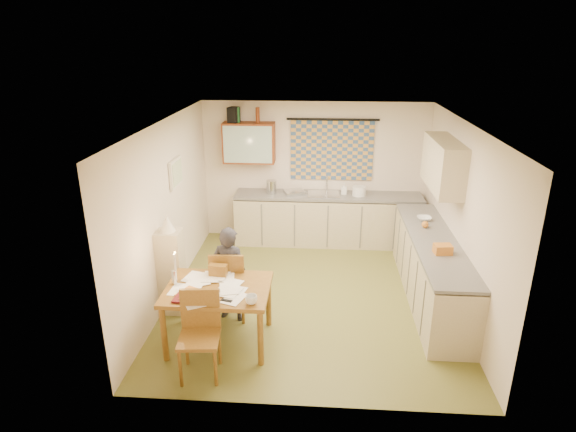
# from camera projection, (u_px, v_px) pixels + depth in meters

# --- Properties ---
(floor) EXTENTS (4.00, 4.50, 0.02)m
(floor) POSITION_uv_depth(u_px,v_px,m) (310.00, 296.00, 7.01)
(floor) COLOR brown
(floor) RESTS_ON ground
(ceiling) EXTENTS (4.00, 4.50, 0.02)m
(ceiling) POSITION_uv_depth(u_px,v_px,m) (313.00, 122.00, 6.13)
(ceiling) COLOR white
(ceiling) RESTS_ON floor
(wall_back) EXTENTS (4.00, 0.02, 2.50)m
(wall_back) POSITION_uv_depth(u_px,v_px,m) (314.00, 172.00, 8.68)
(wall_back) COLOR beige
(wall_back) RESTS_ON floor
(wall_front) EXTENTS (4.00, 0.02, 2.50)m
(wall_front) POSITION_uv_depth(u_px,v_px,m) (305.00, 299.00, 4.46)
(wall_front) COLOR beige
(wall_front) RESTS_ON floor
(wall_left) EXTENTS (0.02, 4.50, 2.50)m
(wall_left) POSITION_uv_depth(u_px,v_px,m) (167.00, 211.00, 6.70)
(wall_left) COLOR beige
(wall_left) RESTS_ON floor
(wall_right) EXTENTS (0.02, 4.50, 2.50)m
(wall_right) POSITION_uv_depth(u_px,v_px,m) (461.00, 218.00, 6.44)
(wall_right) COLOR beige
(wall_right) RESTS_ON floor
(window_blind) EXTENTS (1.45, 0.03, 1.05)m
(window_blind) POSITION_uv_depth(u_px,v_px,m) (332.00, 151.00, 8.49)
(window_blind) COLOR #335079
(window_blind) RESTS_ON wall_back
(curtain_rod) EXTENTS (1.60, 0.04, 0.04)m
(curtain_rod) POSITION_uv_depth(u_px,v_px,m) (333.00, 119.00, 8.27)
(curtain_rod) COLOR black
(curtain_rod) RESTS_ON wall_back
(wall_cabinet) EXTENTS (0.90, 0.34, 0.70)m
(wall_cabinet) POSITION_uv_depth(u_px,v_px,m) (249.00, 143.00, 8.40)
(wall_cabinet) COLOR #63270D
(wall_cabinet) RESTS_ON wall_back
(wall_cabinet_glass) EXTENTS (0.84, 0.02, 0.64)m
(wall_cabinet_glass) POSITION_uv_depth(u_px,v_px,m) (248.00, 145.00, 8.24)
(wall_cabinet_glass) COLOR #99B2A5
(wall_cabinet_glass) RESTS_ON wall_back
(upper_cabinet_right) EXTENTS (0.34, 1.30, 0.70)m
(upper_cabinet_right) POSITION_uv_depth(u_px,v_px,m) (443.00, 164.00, 6.75)
(upper_cabinet_right) COLOR tan
(upper_cabinet_right) RESTS_ON wall_right
(framed_print) EXTENTS (0.04, 0.50, 0.40)m
(framed_print) POSITION_uv_depth(u_px,v_px,m) (176.00, 173.00, 6.92)
(framed_print) COLOR beige
(framed_print) RESTS_ON wall_left
(print_canvas) EXTENTS (0.01, 0.42, 0.32)m
(print_canvas) POSITION_uv_depth(u_px,v_px,m) (177.00, 173.00, 6.91)
(print_canvas) COLOR white
(print_canvas) RESTS_ON wall_left
(counter_back) EXTENTS (3.30, 0.62, 0.92)m
(counter_back) POSITION_uv_depth(u_px,v_px,m) (328.00, 219.00, 8.65)
(counter_back) COLOR tan
(counter_back) RESTS_ON floor
(counter_right) EXTENTS (0.62, 2.95, 0.92)m
(counter_right) POSITION_uv_depth(u_px,v_px,m) (431.00, 269.00, 6.79)
(counter_right) COLOR tan
(counter_right) RESTS_ON floor
(stove) EXTENTS (0.57, 0.57, 0.88)m
(stove) POSITION_uv_depth(u_px,v_px,m) (447.00, 307.00, 5.87)
(stove) COLOR white
(stove) RESTS_ON floor
(sink) EXTENTS (0.57, 0.47, 0.10)m
(sink) POSITION_uv_depth(u_px,v_px,m) (324.00, 197.00, 8.51)
(sink) COLOR silver
(sink) RESTS_ON counter_back
(tap) EXTENTS (0.04, 0.04, 0.28)m
(tap) POSITION_uv_depth(u_px,v_px,m) (327.00, 184.00, 8.61)
(tap) COLOR silver
(tap) RESTS_ON counter_back
(dish_rack) EXTENTS (0.43, 0.39, 0.06)m
(dish_rack) POSITION_uv_depth(u_px,v_px,m) (295.00, 192.00, 8.52)
(dish_rack) COLOR silver
(dish_rack) RESTS_ON counter_back
(kettle) EXTENTS (0.21, 0.21, 0.24)m
(kettle) POSITION_uv_depth(u_px,v_px,m) (272.00, 187.00, 8.51)
(kettle) COLOR silver
(kettle) RESTS_ON counter_back
(mixing_bowl) EXTENTS (0.26, 0.26, 0.16)m
(mixing_bowl) POSITION_uv_depth(u_px,v_px,m) (359.00, 191.00, 8.43)
(mixing_bowl) COLOR white
(mixing_bowl) RESTS_ON counter_back
(soap_bottle) EXTENTS (0.11, 0.12, 0.21)m
(soap_bottle) POSITION_uv_depth(u_px,v_px,m) (344.00, 188.00, 8.48)
(soap_bottle) COLOR white
(soap_bottle) RESTS_ON counter_back
(bowl) EXTENTS (0.23, 0.23, 0.05)m
(bowl) POSITION_uv_depth(u_px,v_px,m) (424.00, 218.00, 7.30)
(bowl) COLOR white
(bowl) RESTS_ON counter_right
(orange_bag) EXTENTS (0.24, 0.18, 0.12)m
(orange_bag) POSITION_uv_depth(u_px,v_px,m) (443.00, 249.00, 6.16)
(orange_bag) COLOR #C37224
(orange_bag) RESTS_ON counter_right
(fruit_orange) EXTENTS (0.10, 0.10, 0.10)m
(fruit_orange) POSITION_uv_depth(u_px,v_px,m) (425.00, 225.00, 6.99)
(fruit_orange) COLOR #C37224
(fruit_orange) RESTS_ON counter_right
(speaker) EXTENTS (0.21, 0.24, 0.26)m
(speaker) POSITION_uv_depth(u_px,v_px,m) (234.00, 115.00, 8.25)
(speaker) COLOR black
(speaker) RESTS_ON wall_cabinet
(bottle_green) EXTENTS (0.08, 0.08, 0.26)m
(bottle_green) POSITION_uv_depth(u_px,v_px,m) (238.00, 115.00, 8.24)
(bottle_green) COLOR #195926
(bottle_green) RESTS_ON wall_cabinet
(bottle_brown) EXTENTS (0.09, 0.09, 0.26)m
(bottle_brown) POSITION_uv_depth(u_px,v_px,m) (258.00, 115.00, 8.22)
(bottle_brown) COLOR #63270D
(bottle_brown) RESTS_ON wall_cabinet
(dining_table) EXTENTS (1.23, 0.94, 0.75)m
(dining_table) POSITION_uv_depth(u_px,v_px,m) (219.00, 314.00, 5.82)
(dining_table) COLOR brown
(dining_table) RESTS_ON floor
(chair_far) EXTENTS (0.46, 0.46, 0.98)m
(chair_far) POSITION_uv_depth(u_px,v_px,m) (230.00, 296.00, 6.38)
(chair_far) COLOR brown
(chair_far) RESTS_ON floor
(chair_near) EXTENTS (0.47, 0.47, 0.96)m
(chair_near) POSITION_uv_depth(u_px,v_px,m) (200.00, 351.00, 5.27)
(chair_near) COLOR brown
(chair_near) RESTS_ON floor
(person) EXTENTS (0.61, 0.52, 1.30)m
(person) POSITION_uv_depth(u_px,v_px,m) (230.00, 274.00, 6.23)
(person) COLOR black
(person) RESTS_ON floor
(shelf_stand) EXTENTS (0.32, 0.30, 1.17)m
(shelf_stand) POSITION_uv_depth(u_px,v_px,m) (172.00, 272.00, 6.42)
(shelf_stand) COLOR tan
(shelf_stand) RESTS_ON floor
(lampshade) EXTENTS (0.20, 0.20, 0.22)m
(lampshade) POSITION_uv_depth(u_px,v_px,m) (167.00, 223.00, 6.17)
(lampshade) COLOR beige
(lampshade) RESTS_ON shelf_stand
(letter_rack) EXTENTS (0.23, 0.12, 0.16)m
(letter_rack) POSITION_uv_depth(u_px,v_px,m) (218.00, 271.00, 5.92)
(letter_rack) COLOR brown
(letter_rack) RESTS_ON dining_table
(mug) EXTENTS (0.18, 0.18, 0.10)m
(mug) POSITION_uv_depth(u_px,v_px,m) (251.00, 300.00, 5.32)
(mug) COLOR white
(mug) RESTS_ON dining_table
(magazine) EXTENTS (0.28, 0.34, 0.03)m
(magazine) POSITION_uv_depth(u_px,v_px,m) (176.00, 296.00, 5.47)
(magazine) COLOR maroon
(magazine) RESTS_ON dining_table
(book) EXTENTS (0.39, 0.40, 0.02)m
(book) POSITION_uv_depth(u_px,v_px,m) (182.00, 291.00, 5.59)
(book) COLOR #C37224
(book) RESTS_ON dining_table
(orange_box) EXTENTS (0.13, 0.10, 0.04)m
(orange_box) POSITION_uv_depth(u_px,v_px,m) (185.00, 299.00, 5.40)
(orange_box) COLOR #C37224
(orange_box) RESTS_ON dining_table
(eyeglasses) EXTENTS (0.14, 0.08, 0.02)m
(eyeglasses) POSITION_uv_depth(u_px,v_px,m) (227.00, 301.00, 5.38)
(eyeglasses) COLOR black
(eyeglasses) RESTS_ON dining_table
(candle_holder) EXTENTS (0.07, 0.07, 0.18)m
(candle_holder) POSITION_uv_depth(u_px,v_px,m) (174.00, 277.00, 5.73)
(candle_holder) COLOR silver
(candle_holder) RESTS_ON dining_table
(candle) EXTENTS (0.03, 0.03, 0.22)m
(candle) POSITION_uv_depth(u_px,v_px,m) (175.00, 263.00, 5.65)
(candle) COLOR white
(candle) RESTS_ON dining_table
(candle_flame) EXTENTS (0.02, 0.02, 0.02)m
(candle_flame) POSITION_uv_depth(u_px,v_px,m) (175.00, 253.00, 5.62)
(candle_flame) COLOR #FFCC66
(candle_flame) RESTS_ON dining_table
(papers) EXTENTS (0.94, 1.01, 0.02)m
(papers) POSITION_uv_depth(u_px,v_px,m) (212.00, 286.00, 5.69)
(papers) COLOR white
(papers) RESTS_ON dining_table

